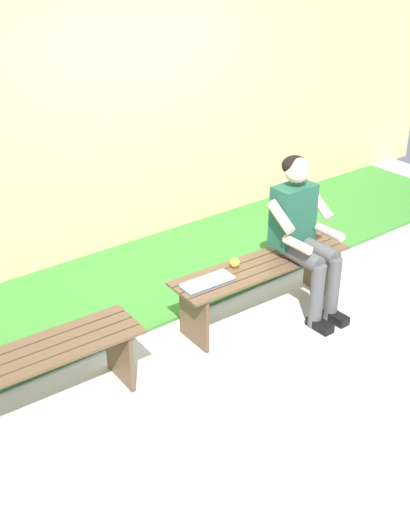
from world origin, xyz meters
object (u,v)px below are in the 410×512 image
object	(u,v)px
bench_near	(262,277)
person_seated	(303,230)
apple	(235,262)
bench_far	(30,371)
book_open	(208,282)

from	to	relation	value
bench_near	person_seated	xyz separation A→B (m)	(-0.32, 0.10, 0.36)
bench_near	apple	size ratio (longest dim) A/B	19.51
bench_near	person_seated	size ratio (longest dim) A/B	1.23
bench_near	bench_far	size ratio (longest dim) A/B	1.04
apple	bench_far	bearing A→B (deg)	2.99
bench_far	person_seated	xyz separation A→B (m)	(-2.28, 0.10, 0.36)
bench_far	book_open	size ratio (longest dim) A/B	3.62
bench_far	person_seated	bearing A→B (deg)	177.43
bench_near	book_open	bearing A→B (deg)	-2.55
person_seated	apple	xyz separation A→B (m)	(0.53, -0.19, -0.19)
apple	book_open	xyz separation A→B (m)	(0.32, 0.07, -0.03)
bench_far	book_open	xyz separation A→B (m)	(-1.43, -0.02, 0.13)
bench_near	person_seated	distance (m)	0.49
person_seated	bench_far	bearing A→B (deg)	-2.57
bench_near	book_open	distance (m)	0.54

